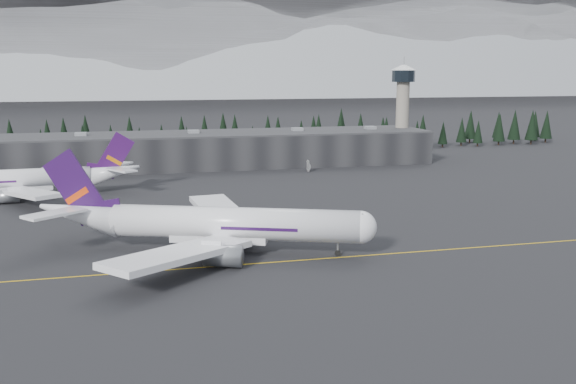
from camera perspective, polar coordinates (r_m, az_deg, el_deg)
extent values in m
plane|color=black|center=(124.54, 2.25, -5.73)|extent=(1400.00, 1400.00, 0.00)
cube|color=gold|center=(122.70, 2.51, -5.98)|extent=(400.00, 0.40, 0.02)
cube|color=black|center=(243.73, -6.02, 3.74)|extent=(160.00, 30.00, 12.00)
cube|color=#333335|center=(243.05, -6.05, 5.22)|extent=(160.00, 30.00, 0.60)
cylinder|color=gray|center=(266.55, 10.11, 6.39)|extent=(5.20, 5.20, 32.00)
cylinder|color=black|center=(265.87, 10.23, 10.10)|extent=(9.20, 9.20, 4.50)
cone|color=silver|center=(265.87, 10.26, 10.84)|extent=(10.00, 10.00, 2.00)
cube|color=black|center=(280.03, -7.11, 4.92)|extent=(360.00, 20.00, 15.00)
cylinder|color=white|center=(126.18, -4.73, -2.80)|extent=(47.82, 23.68, 6.37)
sphere|color=white|center=(123.53, 6.44, -3.12)|extent=(6.37, 6.37, 6.37)
cone|color=white|center=(136.09, -17.99, -1.89)|extent=(18.93, 12.42, 9.22)
cube|color=white|center=(143.57, -5.86, -1.86)|extent=(11.90, 30.54, 2.72)
cylinder|color=gray|center=(137.11, -3.79, -3.20)|extent=(7.90, 6.27, 4.04)
cube|color=white|center=(112.75, -9.64, -5.45)|extent=(28.10, 25.84, 2.72)
cylinder|color=gray|center=(117.06, -5.78, -5.66)|extent=(7.90, 6.27, 4.04)
cube|color=#2A0E42|center=(135.29, -18.32, 0.36)|extent=(12.72, 5.38, 15.81)
cube|color=red|center=(135.48, -18.20, -0.30)|extent=(5.04, 2.44, 3.89)
cube|color=white|center=(142.32, -17.72, -0.72)|extent=(6.49, 12.27, 0.53)
cube|color=white|center=(131.14, -20.04, -1.81)|extent=(12.10, 11.03, 0.53)
cylinder|color=black|center=(124.72, 4.44, -4.97)|extent=(0.53, 0.53, 3.19)
cylinder|color=black|center=(133.40, -7.41, -3.99)|extent=(0.53, 0.53, 3.19)
cylinder|color=black|center=(124.50, -8.52, -5.09)|extent=(0.53, 0.53, 3.19)
cylinder|color=white|center=(196.98, -23.46, 1.03)|extent=(43.64, 8.09, 5.66)
cone|color=white|center=(195.73, -15.23, 1.74)|extent=(16.14, 6.54, 8.19)
cube|color=white|center=(182.31, -22.13, -0.06)|extent=(20.15, 26.51, 2.42)
cylinder|color=#93969B|center=(188.25, -23.69, -0.36)|extent=(6.32, 3.92, 3.58)
cube|color=white|center=(211.07, -21.51, 1.35)|extent=(17.93, 27.16, 2.42)
cylinder|color=#93969B|center=(206.73, -23.14, 0.60)|extent=(6.32, 3.92, 3.58)
cube|color=#37104C|center=(195.09, -15.16, 3.14)|extent=(11.96, 1.14, 14.05)
cube|color=#CC6B0C|center=(195.26, -15.20, 2.73)|extent=(4.62, 0.79, 3.46)
cube|color=white|center=(190.01, -14.62, 1.91)|extent=(9.24, 11.01, 0.47)
cube|color=white|center=(201.21, -14.78, 2.38)|extent=(8.46, 11.18, 0.47)
cylinder|color=black|center=(192.80, -21.56, -0.16)|extent=(0.47, 0.47, 2.83)
cylinder|color=black|center=(201.14, -21.40, 0.27)|extent=(0.47, 0.47, 2.83)
imported|color=silver|center=(214.75, -17.40, 0.95)|extent=(2.72, 5.20, 1.40)
imported|color=silver|center=(228.41, 1.86, 2.00)|extent=(4.30, 1.85, 1.44)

